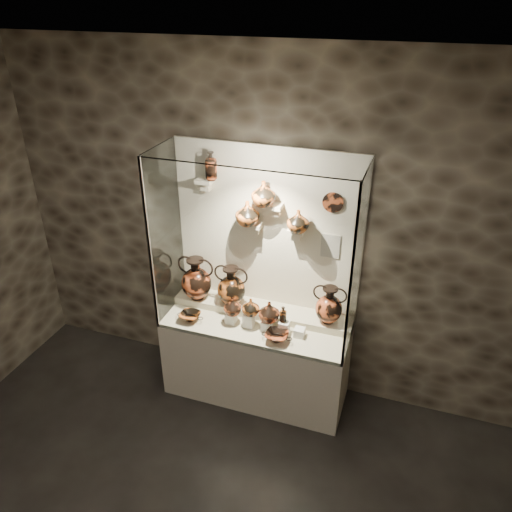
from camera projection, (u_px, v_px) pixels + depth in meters
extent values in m
plane|color=white|center=(35.00, 107.00, 1.59)|extent=(5.00, 5.00, 0.00)
cube|color=#2E251C|center=(268.00, 233.00, 4.43)|extent=(5.00, 0.02, 3.20)
cube|color=beige|center=(256.00, 360.00, 4.74)|extent=(1.70, 0.60, 0.80)
cube|color=beige|center=(256.00, 325.00, 4.54)|extent=(1.68, 0.58, 0.03)
cube|color=beige|center=(262.00, 311.00, 4.67)|extent=(1.70, 0.25, 0.10)
cube|color=beige|center=(267.00, 233.00, 4.43)|extent=(1.70, 0.03, 1.60)
cube|color=white|center=(244.00, 265.00, 3.92)|extent=(1.70, 0.01, 1.60)
cube|color=white|center=(166.00, 234.00, 4.41)|extent=(0.01, 0.60, 1.60)
cube|color=white|center=(357.00, 265.00, 3.93)|extent=(0.01, 0.60, 1.60)
cube|color=white|center=(256.00, 156.00, 3.78)|extent=(1.70, 0.60, 0.01)
cube|color=gray|center=(150.00, 249.00, 4.16)|extent=(0.02, 0.02, 1.60)
cube|color=gray|center=(351.00, 283.00, 3.69)|extent=(0.02, 0.02, 1.60)
cube|color=silver|center=(231.00, 317.00, 4.53)|extent=(0.09, 0.09, 0.10)
cube|color=silver|center=(249.00, 320.00, 4.48)|extent=(0.09, 0.09, 0.13)
cube|color=silver|center=(267.00, 325.00, 4.44)|extent=(0.09, 0.09, 0.09)
cube|color=silver|center=(284.00, 327.00, 4.39)|extent=(0.09, 0.09, 0.12)
cube|color=silver|center=(299.00, 332.00, 4.36)|extent=(0.09, 0.09, 0.08)
cube|color=beige|center=(205.00, 181.00, 4.31)|extent=(0.14, 0.12, 0.04)
cube|color=beige|center=(254.00, 225.00, 4.35)|extent=(0.14, 0.12, 0.04)
cube|color=beige|center=(276.00, 206.00, 4.19)|extent=(0.10, 0.12, 0.04)
cube|color=beige|center=(296.00, 231.00, 4.24)|extent=(0.14, 0.12, 0.04)
imported|color=#AF4621|center=(233.00, 306.00, 4.45)|extent=(0.18, 0.18, 0.17)
imported|color=#B75720|center=(251.00, 307.00, 4.40)|extent=(0.17, 0.17, 0.16)
imported|color=#AF4621|center=(269.00, 312.00, 4.38)|extent=(0.21, 0.21, 0.20)
imported|color=#B75720|center=(247.00, 213.00, 4.25)|extent=(0.27, 0.27, 0.22)
imported|color=#B75720|center=(264.00, 193.00, 4.12)|extent=(0.26, 0.26, 0.21)
imported|color=#B75720|center=(298.00, 221.00, 4.14)|extent=(0.21, 0.21, 0.20)
cylinder|color=#A24320|center=(333.00, 202.00, 4.06)|extent=(0.17, 0.02, 0.17)
cube|color=beige|center=(330.00, 246.00, 4.26)|extent=(0.16, 0.01, 0.22)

